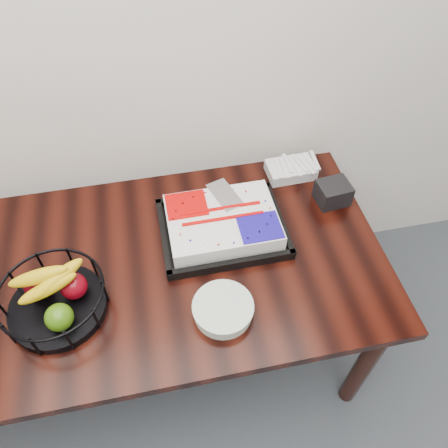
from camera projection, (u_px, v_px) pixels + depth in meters
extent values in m
plane|color=white|center=(97.00, 37.00, 1.42)|extent=(5.00, 0.00, 5.00)
cube|color=black|center=(137.00, 270.00, 1.58)|extent=(1.80, 0.90, 0.04)
cylinder|color=black|center=(365.00, 364.00, 1.74)|extent=(0.07, 0.07, 0.71)
cylinder|color=black|center=(306.00, 224.00, 2.20)|extent=(0.07, 0.07, 0.71)
cube|color=black|center=(222.00, 230.00, 1.66)|extent=(0.47, 0.37, 0.02)
cube|color=white|center=(222.00, 222.00, 1.63)|extent=(0.40, 0.30, 0.07)
cube|color=#C10404|center=(186.00, 205.00, 1.63)|extent=(0.15, 0.13, 0.00)
cube|color=#180D90|center=(260.00, 227.00, 1.56)|extent=(0.15, 0.13, 0.00)
cube|color=silver|center=(225.00, 195.00, 1.66)|extent=(0.13, 0.18, 0.00)
cylinder|color=black|center=(59.00, 307.00, 1.44)|extent=(0.32, 0.32, 0.03)
torus|color=black|center=(50.00, 292.00, 1.37)|extent=(0.34, 0.34, 0.01)
cylinder|color=white|center=(223.00, 310.00, 1.43)|extent=(0.19, 0.19, 0.04)
cylinder|color=white|center=(223.00, 306.00, 1.41)|extent=(0.20, 0.20, 0.01)
cube|color=silver|center=(291.00, 170.00, 1.85)|extent=(0.20, 0.13, 0.05)
cube|color=black|center=(333.00, 193.00, 1.74)|extent=(0.13, 0.12, 0.09)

